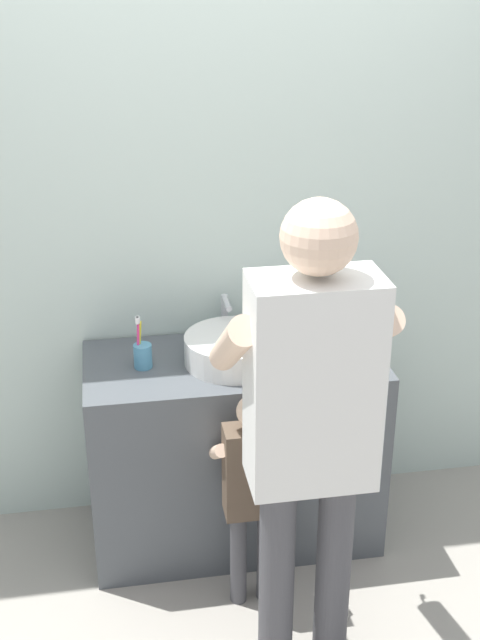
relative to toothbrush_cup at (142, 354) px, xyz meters
name	(u,v)px	position (x,y,z in m)	size (l,w,h in m)	color
ground_plane	(246,578)	(0.35, -0.30, -0.88)	(14.00, 14.00, 0.00)	#9E998E
back_wall	(220,205)	(0.35, 0.32, 0.47)	(4.40, 0.08, 2.70)	silver
vanity_cabinet	(234,449)	(0.35, 0.00, -0.47)	(1.16, 0.54, 0.82)	#4C5156
sink_basin	(234,349)	(0.35, -0.02, 0.00)	(0.39, 0.39, 0.11)	silver
faucet	(225,319)	(0.35, 0.21, 0.03)	(0.18, 0.14, 0.18)	#B7BABF
toothbrush_cup	(142,354)	(0.00, 0.00, 0.00)	(0.07, 0.07, 0.21)	#4C8EB2
soap_bottle	(319,342)	(0.68, -0.03, 0.01)	(0.06, 0.06, 0.16)	#B27FC6
child_toddler	(252,482)	(0.35, -0.40, -0.35)	(0.27, 0.27, 0.89)	#47474C
adult_parent	(310,411)	(0.47, -0.73, 0.13)	(0.52, 0.55, 1.68)	#47474C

